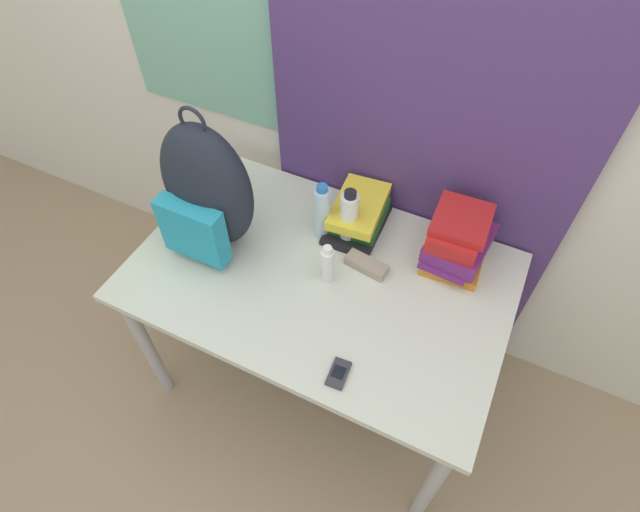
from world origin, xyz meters
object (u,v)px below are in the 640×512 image
Objects in this scene: backpack at (206,192)px; book_stack_center at (458,240)px; sunglasses_case at (366,265)px; book_stack_left at (358,214)px; water_bottle at (322,212)px; sports_bottle at (349,218)px; sunscreen_bottle at (327,265)px; cell_phone at (339,373)px.

book_stack_center is at bearing 19.86° from backpack.
book_stack_left is at bearing 121.66° from sunglasses_case.
water_bottle reaches higher than sunglasses_case.
sports_bottle is (0.10, 0.02, -0.00)m from water_bottle.
sunglasses_case is at bearing 11.91° from backpack.
water_bottle is at bearing 120.76° from sunscreen_bottle.
sports_bottle reaches higher than cell_phone.
sunglasses_case is (0.54, 0.11, -0.22)m from backpack.
cell_phone is at bearing -68.87° from sports_bottle.
sunglasses_case is (-0.26, -0.17, -0.08)m from book_stack_center.
sunglasses_case is (0.11, -0.18, -0.04)m from book_stack_left.
sunscreen_bottle is (0.01, -0.20, -0.04)m from sports_bottle.
sunscreen_bottle is at bearing 120.96° from cell_phone.
backpack is 0.55m from book_stack_left.
backpack is 0.47m from sunscreen_bottle.
book_stack_left is at bearing 85.86° from sports_bottle.
water_bottle is at bearing 30.10° from backpack.
backpack is at bearing -178.11° from sunscreen_bottle.
sunglasses_case is at bearing -20.36° from water_bottle.
book_stack_left is 1.27× the size of sports_bottle.
sunscreen_bottle is (-0.36, -0.27, -0.02)m from book_stack_center.
book_stack_left is at bearing 179.71° from book_stack_center.
book_stack_center is 1.13× the size of water_bottle.
book_stack_left is at bearing 107.98° from cell_phone.
book_stack_left is 1.10× the size of book_stack_center.
book_stack_left is 0.28m from sunscreen_bottle.
book_stack_center is 0.45m from sunscreen_bottle.
backpack is at bearing -160.14° from book_stack_center.
water_bottle is (0.33, 0.19, -0.12)m from backpack.
sunglasses_case is at bearing -40.36° from sports_bottle.
backpack is 2.37× the size of sports_bottle.
book_stack_left is 0.15m from water_bottle.
sports_bottle is at bearing 139.64° from sunglasses_case.
water_bottle is 1.01× the size of sports_bottle.
sports_bottle is at bearing 26.32° from backpack.
cell_phone is (0.29, -0.49, -0.10)m from water_bottle.
sunglasses_case is (0.21, -0.08, -0.10)m from water_bottle.
sunglasses_case is at bearing -145.87° from book_stack_center.
water_bottle is at bearing -168.36° from book_stack_center.
backpack reaches higher than cell_phone.
book_stack_center is 0.32m from sunglasses_case.
backpack is at bearing 154.67° from cell_phone.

